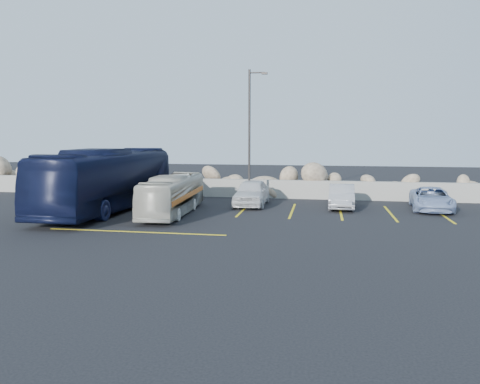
% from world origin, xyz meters
% --- Properties ---
extents(ground, '(90.00, 90.00, 0.00)m').
position_xyz_m(ground, '(0.00, 0.00, 0.00)').
color(ground, black).
rests_on(ground, ground).
extents(seawall, '(60.00, 0.40, 1.20)m').
position_xyz_m(seawall, '(0.00, 12.00, 0.60)').
color(seawall, gray).
rests_on(seawall, ground).
extents(riprap_pile, '(54.00, 2.80, 2.60)m').
position_xyz_m(riprap_pile, '(0.00, 13.20, 1.30)').
color(riprap_pile, '#8A735A').
rests_on(riprap_pile, ground).
extents(parking_lines, '(18.16, 9.36, 0.01)m').
position_xyz_m(parking_lines, '(4.64, 5.57, 0.01)').
color(parking_lines, yellow).
rests_on(parking_lines, ground).
extents(lamppost, '(1.14, 0.18, 8.00)m').
position_xyz_m(lamppost, '(2.56, 9.50, 4.30)').
color(lamppost, '#322E2C').
rests_on(lamppost, ground).
extents(vintage_bus, '(2.07, 7.47, 2.06)m').
position_xyz_m(vintage_bus, '(-0.84, 4.85, 1.03)').
color(vintage_bus, beige).
rests_on(vintage_bus, ground).
extents(tour_coach, '(2.95, 12.25, 3.41)m').
position_xyz_m(tour_coach, '(-4.78, 5.59, 1.70)').
color(tour_coach, black).
rests_on(tour_coach, ground).
extents(car_a, '(1.80, 4.47, 1.52)m').
position_xyz_m(car_a, '(2.79, 8.61, 0.76)').
color(car_a, silver).
rests_on(car_a, ground).
extents(car_b, '(1.53, 4.05, 1.32)m').
position_xyz_m(car_b, '(8.00, 8.52, 0.66)').
color(car_b, '#B4B4B9').
rests_on(car_b, ground).
extents(car_d, '(2.52, 4.70, 1.25)m').
position_xyz_m(car_d, '(12.88, 8.63, 0.63)').
color(car_d, '#91A6CE').
rests_on(car_d, ground).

